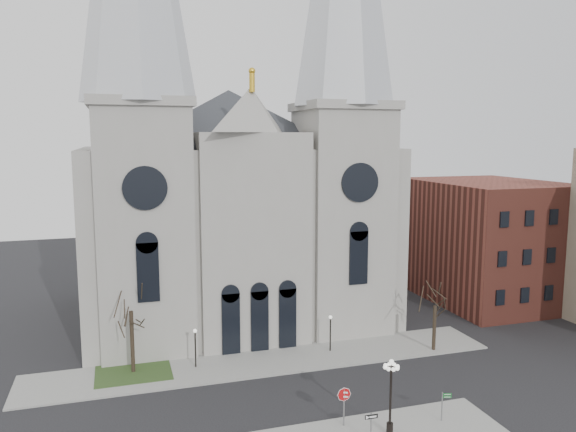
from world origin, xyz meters
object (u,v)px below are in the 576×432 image
object	(u,v)px
globe_lamp	(391,388)
stop_sign	(344,398)
one_way_sign	(371,422)
street_name_sign	(443,404)

from	to	relation	value
globe_lamp	stop_sign	bearing A→B (deg)	141.07
stop_sign	one_way_sign	bearing A→B (deg)	-48.24
stop_sign	globe_lamp	xyz separation A→B (m)	(2.38, -1.92, 1.28)
globe_lamp	one_way_sign	distance (m)	2.47
stop_sign	globe_lamp	bearing A→B (deg)	-15.24
stop_sign	street_name_sign	world-z (taller)	stop_sign
street_name_sign	globe_lamp	bearing A→B (deg)	-157.56
one_way_sign	street_name_sign	size ratio (longest dim) A/B	0.97
globe_lamp	street_name_sign	world-z (taller)	globe_lamp
one_way_sign	stop_sign	bearing A→B (deg)	110.58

